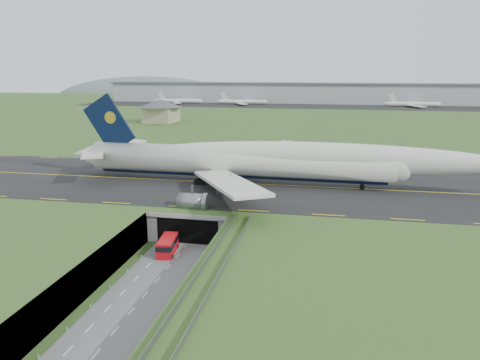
# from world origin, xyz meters

# --- Properties ---
(ground) EXTENTS (900.00, 900.00, 0.00)m
(ground) POSITION_xyz_m (0.00, 0.00, 0.00)
(ground) COLOR #375923
(ground) RESTS_ON ground
(airfield_deck) EXTENTS (800.00, 800.00, 6.00)m
(airfield_deck) POSITION_xyz_m (0.00, 0.00, 3.00)
(airfield_deck) COLOR gray
(airfield_deck) RESTS_ON ground
(trench_road) EXTENTS (12.00, 75.00, 0.20)m
(trench_road) POSITION_xyz_m (0.00, -7.50, 0.10)
(trench_road) COLOR slate
(trench_road) RESTS_ON ground
(taxiway) EXTENTS (800.00, 44.00, 0.18)m
(taxiway) POSITION_xyz_m (0.00, 33.00, 6.09)
(taxiway) COLOR black
(taxiway) RESTS_ON airfield_deck
(tunnel_portal) EXTENTS (17.00, 22.30, 6.00)m
(tunnel_portal) POSITION_xyz_m (0.00, 16.71, 3.33)
(tunnel_portal) COLOR gray
(tunnel_portal) RESTS_ON ground
(guideway) EXTENTS (3.00, 53.00, 7.05)m
(guideway) POSITION_xyz_m (11.00, -19.11, 5.32)
(guideway) COLOR #A8A8A3
(guideway) RESTS_ON ground
(jumbo_jet) EXTENTS (102.84, 64.66, 21.39)m
(jumbo_jet) POSITION_xyz_m (11.96, 33.10, 11.77)
(jumbo_jet) COLOR silver
(jumbo_jet) RESTS_ON ground
(shuttle_tram) EXTENTS (3.53, 7.38, 2.91)m
(shuttle_tram) POSITION_xyz_m (-2.12, 2.90, 1.61)
(shuttle_tram) COLOR red
(shuttle_tram) RESTS_ON ground
(service_building) EXTENTS (23.12, 23.12, 11.64)m
(service_building) POSITION_xyz_m (-58.22, 151.50, 12.90)
(service_building) COLOR tan
(service_building) RESTS_ON ground
(cargo_terminal) EXTENTS (320.00, 67.00, 15.60)m
(cargo_terminal) POSITION_xyz_m (-0.15, 299.41, 13.96)
(cargo_terminal) COLOR #B2B2B2
(cargo_terminal) RESTS_ON ground
(distant_hills) EXTENTS (700.00, 91.00, 60.00)m
(distant_hills) POSITION_xyz_m (64.38, 430.00, -4.00)
(distant_hills) COLOR slate
(distant_hills) RESTS_ON ground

